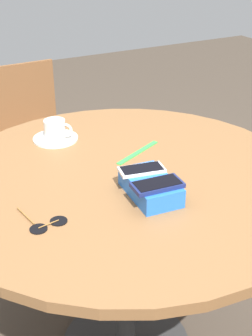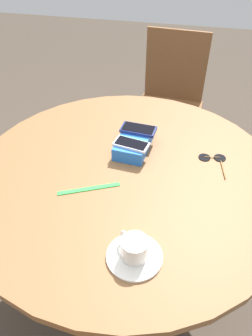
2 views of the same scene
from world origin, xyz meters
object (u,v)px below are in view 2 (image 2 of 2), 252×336
object	(u,v)px
phone_navy	(138,129)
coffee_cup	(134,248)
phone_white	(130,144)
saucer	(134,256)
lanyard_strap	(89,189)
phone_box	(134,143)
round_table	(126,194)
sunglasses	(213,159)
chair_near_window	(169,106)

from	to	relation	value
phone_navy	coffee_cup	xyz separation A→B (m)	(0.52, 0.09, -0.02)
phone_white	saucer	world-z (taller)	phone_white
phone_navy	saucer	xyz separation A→B (m)	(0.52, 0.09, -0.06)
saucer	lanyard_strap	world-z (taller)	saucer
phone_box	saucer	bearing A→B (deg)	11.22
phone_box	lanyard_strap	distance (m)	0.27
coffee_cup	saucer	bearing A→B (deg)	47.45
phone_navy	coffee_cup	distance (m)	0.53
saucer	lanyard_strap	size ratio (longest dim) A/B	0.74
round_table	phone_box	world-z (taller)	phone_box
phone_box	phone_navy	world-z (taller)	phone_navy
lanyard_strap	sunglasses	bearing A→B (deg)	121.44
saucer	round_table	bearing A→B (deg)	-164.08
sunglasses	phone_white	bearing A→B (deg)	-81.29
phone_navy	sunglasses	bearing A→B (deg)	80.46
lanyard_strap	chair_near_window	bearing A→B (deg)	170.73
phone_navy	lanyard_strap	size ratio (longest dim) A/B	0.66
round_table	coffee_cup	xyz separation A→B (m)	(0.33, 0.09, 0.15)
lanyard_strap	sunglasses	xyz separation A→B (m)	(-0.25, 0.40, 0.00)
phone_navy	sunglasses	world-z (taller)	phone_navy
chair_near_window	round_table	bearing A→B (deg)	-4.17
sunglasses	chair_near_window	size ratio (longest dim) A/B	0.15
phone_navy	phone_white	bearing A→B (deg)	-7.13
chair_near_window	saucer	bearing A→B (deg)	1.20
phone_white	lanyard_strap	size ratio (longest dim) A/B	0.65
round_table	phone_white	distance (m)	0.19
phone_box	coffee_cup	size ratio (longest dim) A/B	2.29
phone_white	chair_near_window	bearing A→B (deg)	175.14
sunglasses	lanyard_strap	bearing A→B (deg)	-58.56
phone_white	lanyard_strap	world-z (taller)	phone_white
coffee_cup	lanyard_strap	distance (m)	0.30
sunglasses	phone_navy	bearing A→B (deg)	-99.54
phone_box	lanyard_strap	xyz separation A→B (m)	(0.25, -0.10, -0.02)
phone_navy	lanyard_strap	world-z (taller)	phone_navy
coffee_cup	phone_box	bearing A→B (deg)	-168.94
phone_box	phone_white	world-z (taller)	phone_white
lanyard_strap	coffee_cup	bearing A→B (deg)	41.15
chair_near_window	phone_box	bearing A→B (deg)	-4.78
phone_navy	phone_box	bearing A→B (deg)	-8.18
sunglasses	round_table	bearing A→B (deg)	-65.30
phone_navy	saucer	size ratio (longest dim) A/B	0.90
sunglasses	chair_near_window	distance (m)	0.88
phone_navy	saucer	bearing A→B (deg)	9.49
round_table	lanyard_strap	distance (m)	0.19
round_table	chair_near_window	world-z (taller)	chair_near_window
round_table	chair_near_window	bearing A→B (deg)	175.83
phone_box	phone_navy	xyz separation A→B (m)	(-0.05, 0.01, 0.03)
phone_box	chair_near_window	xyz separation A→B (m)	(-0.81, 0.07, -0.29)
phone_box	lanyard_strap	bearing A→B (deg)	-22.86
round_table	phone_box	bearing A→B (deg)	179.40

